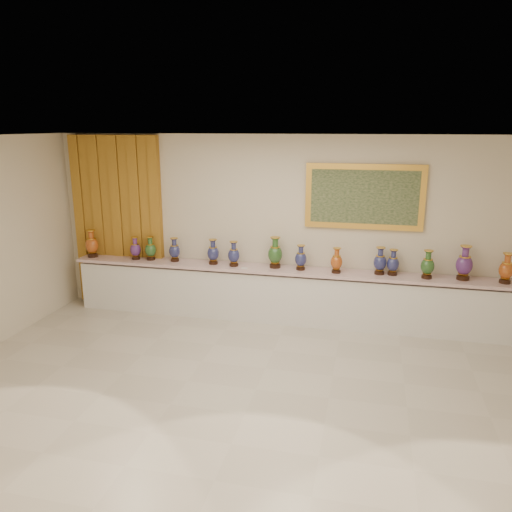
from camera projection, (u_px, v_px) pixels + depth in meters
The scene contains 18 objects.
ground at pixel (256, 389), 6.10m from camera, with size 8.00×8.00×0.00m, color beige.
room at pixel (154, 218), 8.51m from camera, with size 8.00×8.00×8.00m.
counter at pixel (287, 296), 8.12m from camera, with size 7.28×0.48×0.90m.
vase_0 at pixel (92, 245), 8.67m from camera, with size 0.24×0.24×0.48m.
vase_1 at pixel (135, 249), 8.52m from camera, with size 0.21×0.21×0.39m.
vase_2 at pixel (151, 249), 8.48m from camera, with size 0.23×0.23×0.40m.
vase_3 at pixel (175, 251), 8.40m from camera, with size 0.23×0.23×0.40m.
vase_4 at pixel (213, 253), 8.23m from camera, with size 0.23×0.23×0.42m.
vase_5 at pixel (234, 255), 8.11m from camera, with size 0.20×0.20×0.41m.
vase_6 at pixel (275, 254), 8.01m from camera, with size 0.26×0.26×0.50m.
vase_7 at pixel (301, 259), 7.90m from camera, with size 0.25×0.25×0.40m.
vase_8 at pixel (337, 262), 7.74m from camera, with size 0.19×0.19×0.40m.
vase_9 at pixel (380, 262), 7.66m from camera, with size 0.23×0.23×0.43m.
vase_10 at pixel (393, 264), 7.62m from camera, with size 0.25×0.25×0.40m.
vase_11 at pixel (428, 266), 7.46m from camera, with size 0.27×0.27×0.43m.
vase_12 at pixel (464, 264), 7.38m from camera, with size 0.26×0.26×0.52m.
vase_13 at pixel (506, 270), 7.22m from camera, with size 0.22×0.22×0.45m.
label_card at pixel (245, 268), 8.03m from camera, with size 0.10×0.06×0.00m, color white.
Camera 1 is at (1.24, -5.34, 3.13)m, focal length 35.00 mm.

